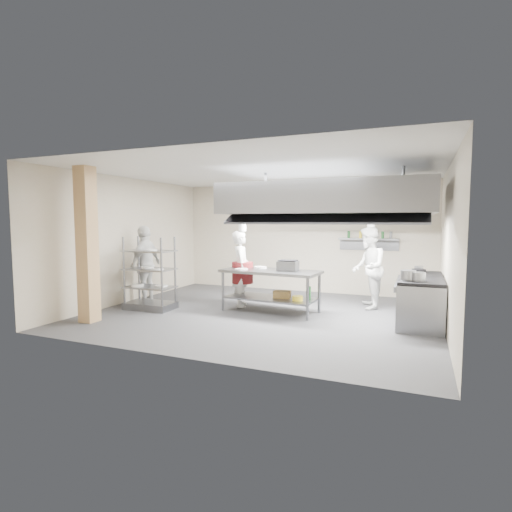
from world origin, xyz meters
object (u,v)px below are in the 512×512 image
at_px(cooking_range, 420,301).
at_px(chef_line, 368,268).
at_px(island, 270,291).
at_px(chef_plating, 146,265).
at_px(stockpot, 408,275).
at_px(pass_rack, 150,273).
at_px(griddle, 288,266).
at_px(chef_head, 241,269).

xyz_separation_m(cooking_range, chef_line, (-1.09, 0.91, 0.50)).
bearing_deg(island, cooking_range, 9.77).
height_order(cooking_range, chef_plating, chef_plating).
bearing_deg(island, stockpot, -3.10).
xyz_separation_m(pass_rack, chef_plating, (-0.49, 0.49, 0.12)).
relative_size(island, griddle, 5.09).
height_order(island, cooking_range, island).
distance_m(chef_plating, griddle, 3.47).
bearing_deg(chef_line, cooking_range, 40.05).
height_order(pass_rack, cooking_range, pass_rack).
distance_m(pass_rack, chef_head, 2.05).
bearing_deg(stockpot, chef_plating, 178.74).
bearing_deg(pass_rack, island, 14.48).
xyz_separation_m(island, chef_plating, (-3.08, -0.26, 0.47)).
bearing_deg(chef_plating, island, 91.31).
xyz_separation_m(cooking_range, chef_plating, (-6.08, -0.52, 0.51)).
height_order(chef_line, griddle, chef_line).
bearing_deg(pass_rack, chef_head, 29.26).
height_order(chef_line, chef_plating, chef_plating).
relative_size(pass_rack, stockpot, 6.12).
relative_size(pass_rack, chef_head, 0.93).
height_order(chef_head, griddle, chef_head).
bearing_deg(island, chef_line, 36.22).
bearing_deg(chef_head, chef_plating, 79.96).
xyz_separation_m(chef_plating, stockpot, (5.86, -0.13, 0.06)).
height_order(griddle, stockpot, griddle).
bearing_deg(pass_rack, chef_line, 21.32).
xyz_separation_m(chef_head, griddle, (1.21, -0.27, 0.14)).
xyz_separation_m(island, griddle, (0.38, 0.03, 0.56)).
bearing_deg(island, chef_plating, -170.22).
distance_m(island, chef_line, 2.28).
height_order(cooking_range, griddle, griddle).
bearing_deg(chef_head, pass_rack, 96.83).
relative_size(island, cooking_range, 1.06).
xyz_separation_m(chef_plating, griddle, (3.46, 0.30, 0.08)).
bearing_deg(cooking_range, stockpot, -109.00).
relative_size(chef_head, griddle, 4.17).
distance_m(chef_line, chef_plating, 5.19).
distance_m(cooking_range, stockpot, 0.89).
xyz_separation_m(cooking_range, griddle, (-2.62, -0.22, 0.59)).
bearing_deg(chef_plating, pass_rack, 41.21).
bearing_deg(chef_line, chef_plating, -84.38).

